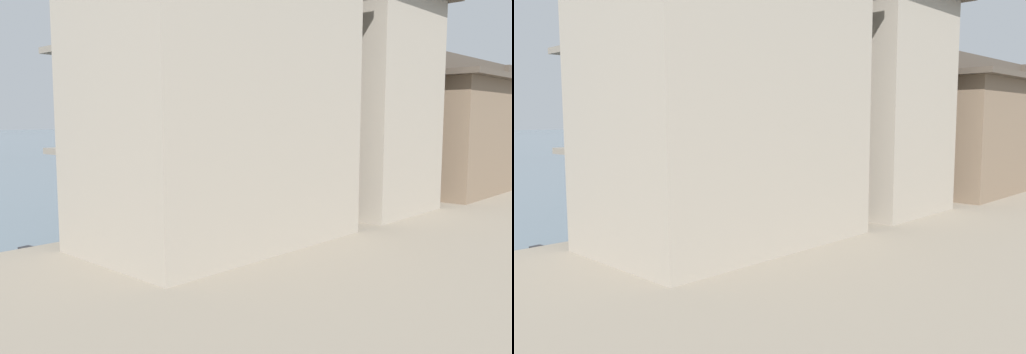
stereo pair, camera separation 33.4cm
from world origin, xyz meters
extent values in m
cube|color=#232326|center=(4.65, 12.43, 0.15)|extent=(1.75, 5.10, 0.29)
cube|color=#232326|center=(5.06, 14.75, 0.42)|extent=(0.85, 0.49, 0.26)
cube|color=#232326|center=(4.24, 10.10, 0.42)|extent=(0.85, 0.49, 0.26)
cube|color=#232326|center=(4.25, 12.50, 0.33)|extent=(0.86, 4.46, 0.08)
cube|color=#232326|center=(5.05, 12.36, 0.33)|extent=(0.86, 4.46, 0.08)
ellipsoid|color=brown|center=(4.65, 12.43, 0.51)|extent=(0.98, 1.25, 0.44)
cube|color=#232326|center=(5.06, 19.20, 0.09)|extent=(1.89, 5.20, 0.18)
cube|color=#232326|center=(4.56, 21.57, 0.27)|extent=(0.83, 0.51, 0.17)
cube|color=#232326|center=(5.55, 16.84, 0.27)|extent=(0.83, 0.51, 0.17)
cube|color=#232326|center=(4.68, 19.12, 0.22)|extent=(1.03, 4.55, 0.08)
cube|color=#232326|center=(5.44, 19.28, 0.22)|extent=(1.03, 4.55, 0.08)
ellipsoid|color=brown|center=(5.06, 19.20, 0.40)|extent=(0.98, 1.22, 0.43)
cube|color=brown|center=(5.15, 36.00, 0.11)|extent=(1.60, 3.70, 0.21)
cube|color=brown|center=(4.83, 37.62, 0.31)|extent=(0.88, 0.51, 0.19)
cube|color=brown|center=(5.47, 34.39, 0.31)|extent=(0.88, 0.51, 0.19)
cube|color=brown|center=(4.74, 35.92, 0.25)|extent=(0.68, 3.05, 0.08)
cube|color=brown|center=(5.56, 36.08, 0.25)|extent=(0.68, 3.05, 0.08)
ellipsoid|color=olive|center=(5.15, 36.00, 0.44)|extent=(1.03, 1.29, 0.45)
cube|color=#232326|center=(5.86, 46.12, 0.38)|extent=(0.97, 0.48, 0.24)
cube|color=#232326|center=(5.09, 48.36, 0.30)|extent=(0.65, 4.42, 0.08)
cube|color=#232326|center=(4.72, 6.47, 0.12)|extent=(1.41, 4.68, 0.24)
cube|color=#232326|center=(4.48, 8.61, 0.34)|extent=(0.84, 0.45, 0.21)
cube|color=#232326|center=(4.97, 4.34, 0.34)|extent=(0.84, 0.45, 0.21)
cube|color=#232326|center=(4.32, 6.43, 0.28)|extent=(0.54, 4.09, 0.08)
cube|color=#232326|center=(5.13, 6.52, 0.28)|extent=(0.54, 4.09, 0.08)
cube|color=gray|center=(10.07, 7.51, 4.83)|extent=(4.45, 7.33, 7.80)
cube|color=gray|center=(7.49, 7.51, 3.53)|extent=(0.70, 7.33, 0.16)
cube|color=gray|center=(7.49, 7.51, 6.13)|extent=(0.70, 7.33, 0.16)
cube|color=gray|center=(10.10, 14.78, 4.83)|extent=(4.50, 4.51, 7.80)
cube|color=gray|center=(7.49, 14.78, 3.53)|extent=(0.70, 4.51, 0.16)
cube|color=gray|center=(7.49, 14.78, 6.13)|extent=(0.70, 4.51, 0.16)
cube|color=#75604C|center=(10.31, 21.93, 3.53)|extent=(4.94, 6.83, 5.20)
cube|color=brown|center=(7.49, 21.93, 3.53)|extent=(0.70, 6.83, 0.16)
cube|color=#4C4238|center=(10.31, 21.93, 6.25)|extent=(5.84, 7.73, 0.24)
cube|color=#4C4238|center=(10.31, 21.93, 6.72)|extent=(2.96, 7.73, 0.70)
cube|color=gray|center=(10.43, 28.89, 3.53)|extent=(5.18, 5.71, 5.20)
cube|color=#6E6151|center=(7.49, 28.89, 3.53)|extent=(0.70, 5.71, 0.16)
cube|color=#4C4238|center=(10.43, 28.89, 6.25)|extent=(6.08, 6.61, 0.24)
cube|color=#4C4238|center=(10.43, 28.89, 6.72)|extent=(3.11, 6.61, 0.70)
cylinder|color=#473828|center=(7.12, 6.79, 1.35)|extent=(0.20, 0.20, 0.84)
cylinder|color=#473828|center=(7.12, 14.22, 1.42)|extent=(0.20, 0.20, 0.98)
camera|label=1|loc=(20.66, -2.55, 4.37)|focal=36.84mm
camera|label=2|loc=(20.90, -2.32, 4.37)|focal=36.84mm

